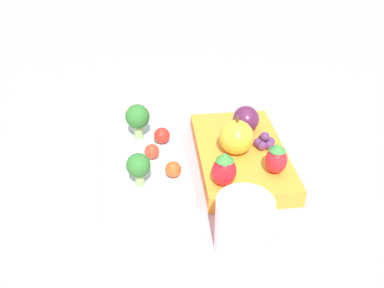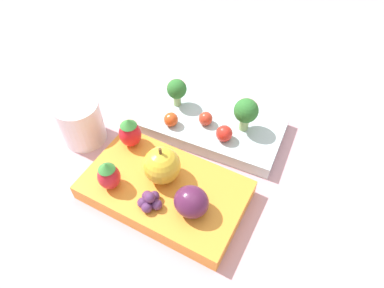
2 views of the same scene
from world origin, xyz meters
name	(u,v)px [view 1 (image 1 of 2)]	position (x,y,z in m)	size (l,w,h in m)	color
ground_plane	(192,166)	(0.00, 0.00, 0.00)	(4.00, 4.00, 0.00)	#C6939E
bento_box_savoury	(143,160)	(0.01, 0.07, 0.01)	(0.21, 0.12, 0.02)	silver
bento_box_fruit	(241,156)	(0.00, -0.07, 0.01)	(0.21, 0.13, 0.02)	orange
broccoli_floret_0	(138,166)	(-0.06, 0.07, 0.05)	(0.03, 0.03, 0.05)	#93B770
broccoli_floret_1	(138,118)	(0.05, 0.07, 0.05)	(0.04, 0.04, 0.05)	#93B770
cherry_tomato_0	(152,153)	(0.00, 0.06, 0.03)	(0.02, 0.02, 0.02)	red
cherry_tomato_1	(162,136)	(0.04, 0.04, 0.03)	(0.02, 0.02, 0.02)	red
cherry_tomato_2	(173,169)	(-0.05, 0.03, 0.03)	(0.02, 0.02, 0.02)	#DB4C1E
apple	(236,137)	(-0.01, -0.06, 0.05)	(0.05, 0.05, 0.06)	gold
strawberry_0	(224,169)	(-0.08, -0.03, 0.05)	(0.03, 0.03, 0.05)	red
strawberry_1	(276,159)	(-0.06, -0.10, 0.05)	(0.03, 0.03, 0.04)	red
plum	(246,119)	(0.05, -0.09, 0.04)	(0.04, 0.04, 0.04)	#511E42
grape_cluster	(264,141)	(0.00, -0.10, 0.03)	(0.03, 0.03, 0.02)	#562D5B
drinking_cup	(243,225)	(-0.16, -0.03, 0.03)	(0.06, 0.06, 0.07)	white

